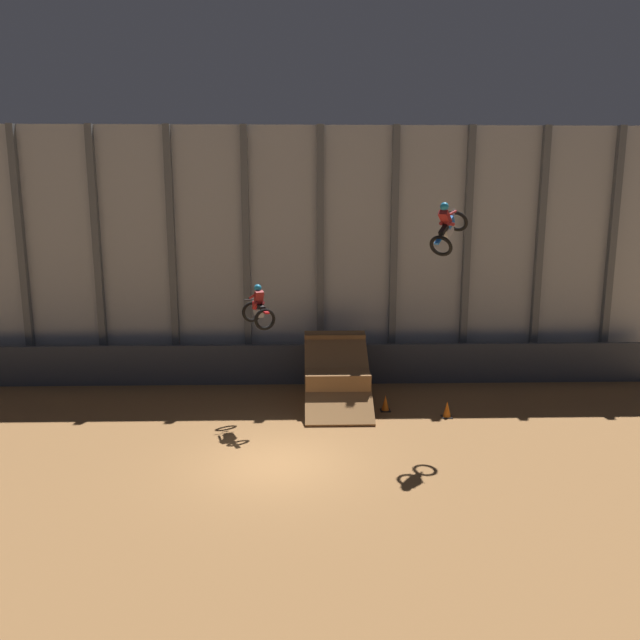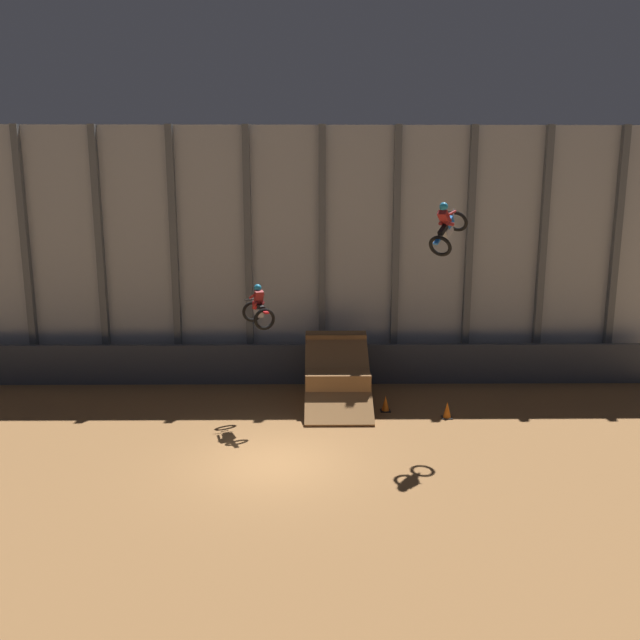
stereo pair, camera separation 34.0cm
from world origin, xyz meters
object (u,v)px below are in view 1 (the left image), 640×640
at_px(traffic_cone_arena_edge, 447,410).
at_px(rider_bike_right_air, 448,227).
at_px(dirt_ramp, 336,378).
at_px(rider_bike_left_air, 258,309).
at_px(traffic_cone_near_ramp, 385,403).

bearing_deg(traffic_cone_arena_edge, rider_bike_right_air, -112.69).
xyz_separation_m(dirt_ramp, traffic_cone_arena_edge, (3.75, -2.04, -0.57)).
bearing_deg(traffic_cone_arena_edge, rider_bike_left_air, 176.56).
height_order(rider_bike_right_air, traffic_cone_near_ramp, rider_bike_right_air).
bearing_deg(rider_bike_left_air, rider_bike_right_air, -37.12).
relative_size(rider_bike_left_air, traffic_cone_arena_edge, 3.07).
bearing_deg(rider_bike_right_air, traffic_cone_near_ramp, 163.56).
distance_m(dirt_ramp, traffic_cone_arena_edge, 4.31).
height_order(rider_bike_left_air, traffic_cone_arena_edge, rider_bike_left_air).
distance_m(rider_bike_left_air, rider_bike_right_air, 6.82).
distance_m(traffic_cone_near_ramp, traffic_cone_arena_edge, 2.18).
distance_m(rider_bike_right_air, traffic_cone_arena_edge, 6.47).
height_order(rider_bike_right_air, traffic_cone_arena_edge, rider_bike_right_air).
xyz_separation_m(traffic_cone_near_ramp, traffic_cone_arena_edge, (2.05, -0.73, 0.00)).
bearing_deg(rider_bike_right_air, traffic_cone_arena_edge, 102.32).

